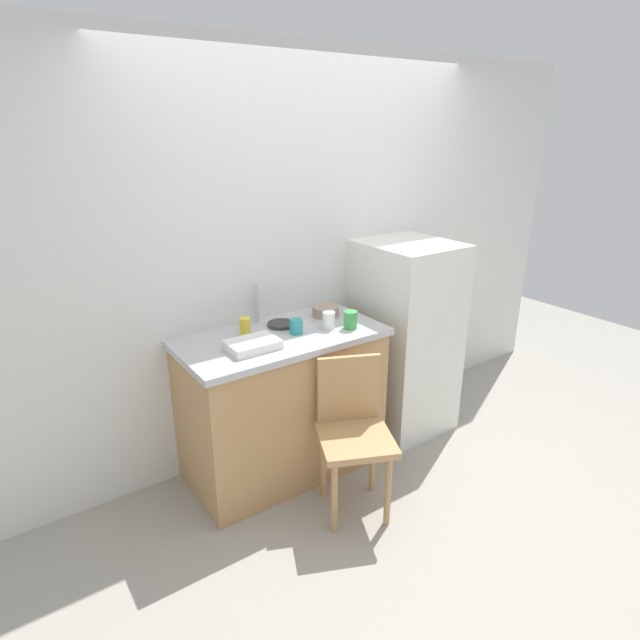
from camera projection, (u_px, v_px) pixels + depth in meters
name	position (u px, v px, depth m)	size (l,w,h in m)	color
ground_plane	(400.00, 495.00, 3.16)	(8.00, 8.00, 0.00)	#9E998E
back_wall	(307.00, 255.00, 3.48)	(4.80, 0.10, 2.56)	silver
cabinet_base	(283.00, 406.00, 3.28)	(1.19, 0.60, 0.89)	tan
countertop	(281.00, 337.00, 3.11)	(1.23, 0.64, 0.04)	#B7B7BC
faucet	(257.00, 303.00, 3.24)	(0.02, 0.02, 0.25)	#B7B7BC
refrigerator	(404.00, 337.00, 3.72)	(0.58, 0.63, 1.36)	silver
chair	(353.00, 429.00, 2.93)	(0.53, 0.53, 0.89)	tan
dish_tray	(253.00, 345.00, 2.89)	(0.28, 0.20, 0.05)	white
terracotta_bowl	(326.00, 311.00, 3.39)	(0.17, 0.17, 0.06)	gray
hotplate	(281.00, 324.00, 3.23)	(0.17, 0.17, 0.02)	#2D2D2D
cup_green	(350.00, 320.00, 3.18)	(0.08, 0.08, 0.11)	green
cup_teal	(296.00, 326.00, 3.10)	(0.08, 0.08, 0.09)	teal
cup_white	(329.00, 320.00, 3.17)	(0.08, 0.08, 0.11)	white
cup_yellow	(245.00, 326.00, 3.09)	(0.06, 0.06, 0.10)	yellow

